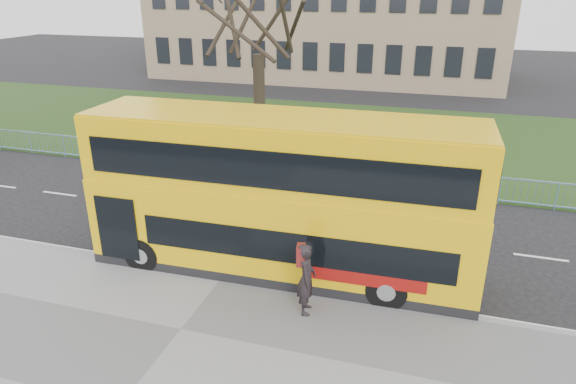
# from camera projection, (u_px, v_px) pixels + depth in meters

# --- Properties ---
(ground) EXTENTS (120.00, 120.00, 0.00)m
(ground) POSITION_uv_depth(u_px,v_px,m) (243.00, 254.00, 16.23)
(ground) COLOR black
(ground) RESTS_ON ground
(kerb) EXTENTS (80.00, 0.20, 0.14)m
(kerb) POSITION_uv_depth(u_px,v_px,m) (223.00, 277.00, 14.83)
(kerb) COLOR gray
(kerb) RESTS_ON ground
(grass_verge) EXTENTS (80.00, 15.40, 0.08)m
(grass_verge) POSITION_uv_depth(u_px,v_px,m) (336.00, 134.00, 28.88)
(grass_verge) COLOR #233B15
(grass_verge) RESTS_ON ground
(guard_railing) EXTENTS (40.00, 0.12, 1.10)m
(guard_railing) POSITION_uv_depth(u_px,v_px,m) (300.00, 170.00, 21.87)
(guard_railing) COLOR #6799B7
(guard_railing) RESTS_ON ground
(bare_tree) EXTENTS (7.96, 7.96, 11.37)m
(bare_tree) POSITION_uv_depth(u_px,v_px,m) (258.00, 34.00, 23.71)
(bare_tree) COLOR black
(bare_tree) RESTS_ON grass_verge
(yellow_bus) EXTENTS (11.06, 2.89, 4.61)m
(yellow_bus) POSITION_uv_depth(u_px,v_px,m) (281.00, 193.00, 14.45)
(yellow_bus) COLOR #F2BA0A
(yellow_bus) RESTS_ON ground
(pedestrian) EXTENTS (0.59, 0.78, 1.93)m
(pedestrian) POSITION_uv_depth(u_px,v_px,m) (306.00, 279.00, 12.86)
(pedestrian) COLOR black
(pedestrian) RESTS_ON pavement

